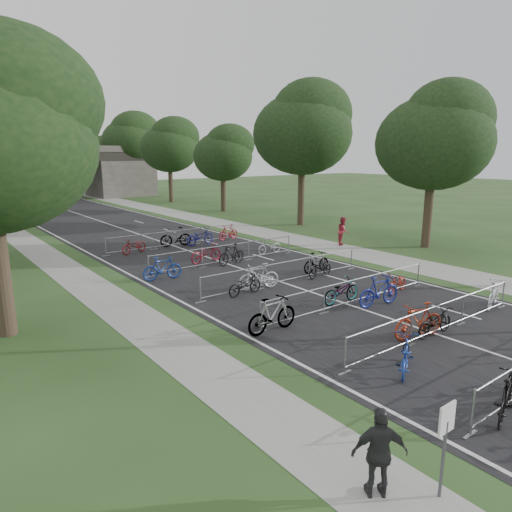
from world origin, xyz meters
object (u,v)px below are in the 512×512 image
(overpass_bridge, at_px, (34,173))
(pedestrian_b, at_px, (343,231))
(pedestrian_c, at_px, (380,453))
(park_sign, at_px, (446,433))

(overpass_bridge, height_order, pedestrian_b, overpass_bridge)
(pedestrian_b, bearing_deg, pedestrian_c, -173.37)
(overpass_bridge, xyz_separation_m, pedestrian_b, (9.20, -45.24, -2.60))
(park_sign, height_order, pedestrian_b, pedestrian_b)
(overpass_bridge, relative_size, pedestrian_b, 16.67)
(park_sign, xyz_separation_m, pedestrian_b, (16.00, 16.76, -0.34))
(overpass_bridge, bearing_deg, pedestrian_b, -78.50)
(park_sign, bearing_deg, pedestrian_c, 140.54)
(park_sign, xyz_separation_m, pedestrian_c, (-0.85, 0.70, -0.42))
(overpass_bridge, distance_m, pedestrian_b, 46.24)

